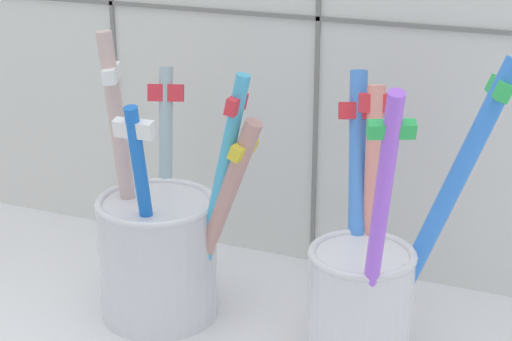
{
  "coord_description": "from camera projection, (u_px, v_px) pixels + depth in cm",
  "views": [
    {
      "loc": [
        18.12,
        -42.82,
        30.36
      ],
      "look_at": [
        0.0,
        0.23,
        12.83
      ],
      "focal_mm": 59.83,
      "sensor_mm": 36.0,
      "label": 1
    }
  ],
  "objects": [
    {
      "name": "toothbrush_cup_right",
      "position": [
        368.0,
        280.0,
        0.5
      ],
      "size": [
        10.9,
        12.83,
        18.19
      ],
      "color": "silver",
      "rests_on": "counter_slab"
    },
    {
      "name": "toothbrush_cup_left",
      "position": [
        162.0,
        245.0,
        0.54
      ],
      "size": [
        11.11,
        9.74,
        18.44
      ],
      "color": "silver",
      "rests_on": "counter_slab"
    }
  ]
}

